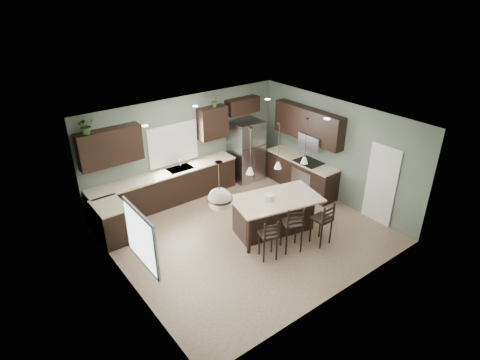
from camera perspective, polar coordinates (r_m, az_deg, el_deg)
name	(u,v)px	position (r m, az deg, el deg)	size (l,w,h in m)	color
ground	(247,233)	(9.88, 0.95, -7.48)	(6.00, 6.00, 0.00)	#9E8466
pantry_door	(381,185)	(10.44, 19.41, -0.65)	(0.04, 0.82, 2.04)	white
window_back	(173,144)	(11.01, -9.51, 5.05)	(1.35, 0.02, 1.00)	white
window_left	(140,238)	(7.20, -14.02, -8.05)	(0.02, 1.10, 1.00)	white
left_return_cabs	(111,223)	(9.86, -17.89, -5.90)	(0.60, 0.90, 0.90)	black
left_return_countertop	(109,206)	(9.63, -18.17, -3.50)	(0.66, 0.96, 0.04)	beige
back_lower_cabs	(166,189)	(11.05, -10.42, -1.23)	(4.20, 0.60, 0.90)	black
back_countertop	(165,173)	(10.83, -10.57, 0.92)	(4.20, 0.66, 0.04)	beige
sink_inset	(180,169)	(11.01, -8.51, 1.62)	(0.70, 0.45, 0.01)	gray
faucet	(180,164)	(10.92, -8.48, 2.26)	(0.02, 0.02, 0.28)	silver
back_upper_left	(110,147)	(10.11, -17.99, 4.49)	(1.55, 0.34, 0.90)	black
back_upper_right	(213,123)	(11.32, -3.92, 8.12)	(0.85, 0.34, 0.90)	black
fridge_header	(242,106)	(11.81, 0.35, 10.51)	(1.05, 0.34, 0.45)	black
right_lower_cabs	(301,174)	(11.81, 8.67, 0.82)	(0.60, 2.35, 0.90)	black
right_countertop	(302,160)	(11.60, 8.76, 2.88)	(0.66, 2.35, 0.04)	beige
cooktop	(309,162)	(11.42, 9.74, 2.54)	(0.58, 0.75, 0.02)	black
wall_oven_front	(300,180)	(11.44, 8.57, -0.07)	(0.01, 0.72, 0.60)	gray
right_upper_cabs	(308,124)	(11.33, 9.66, 7.83)	(0.34, 2.35, 0.90)	black
microwave	(313,141)	(11.26, 10.33, 5.47)	(0.40, 0.75, 0.40)	gray
refrigerator	(246,151)	(12.06, 0.92, 4.18)	(0.90, 0.74, 1.85)	#9B9AA3
kitchen_island	(276,215)	(9.72, 5.08, -4.98)	(2.06, 1.17, 0.92)	black
serving_dish	(269,197)	(9.37, 4.14, -2.48)	(0.24, 0.24, 0.14)	silver
bar_stool_left	(268,238)	(8.82, 4.03, -8.26)	(0.38, 0.38, 1.02)	black
bar_stool_center	(292,227)	(9.08, 7.37, -6.71)	(0.43, 0.43, 1.17)	black
bar_stool_right	(321,223)	(9.42, 11.50, -6.00)	(0.40, 0.40, 1.09)	black
pendant_left	(250,151)	(8.61, 1.47, 4.14)	(0.17, 0.17, 1.10)	white
pendant_center	(279,146)	(8.91, 5.54, 4.84)	(0.17, 0.17, 1.10)	silver
pendant_right	(306,141)	(9.26, 9.33, 5.47)	(0.17, 0.17, 1.10)	white
chandelier	(219,186)	(7.00, -2.96, -0.91)	(0.47, 0.47, 0.97)	beige
plant_back_left	(86,125)	(9.73, -21.08, 7.25)	(0.36, 0.31, 0.40)	#294A20
plant_back_right	(215,101)	(11.15, -3.60, 11.22)	(0.20, 0.16, 0.35)	#385826
room_shell	(247,170)	(9.03, 1.03, 1.46)	(6.00, 6.00, 6.00)	slate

